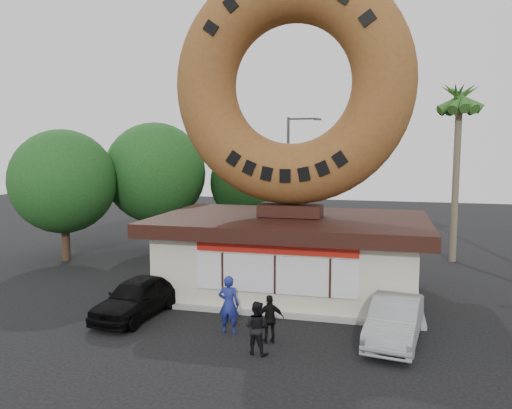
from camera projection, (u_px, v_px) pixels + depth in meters
The scene contains 13 objects.
ground at pixel (255, 346), 15.50m from camera, with size 90.00×90.00×0.00m, color black.
donut_shop at pixel (290, 252), 21.07m from camera, with size 11.20×7.20×3.80m.
giant_donut at pixel (292, 84), 20.29m from camera, with size 9.85×9.85×2.51m, color brown.
tree_west at pixel (155, 173), 29.82m from camera, with size 6.00×6.00×7.65m.
tree_mid at pixel (253, 183), 30.47m from camera, with size 5.20×5.20×6.63m.
tree_far at pixel (63, 182), 26.87m from camera, with size 5.60×5.60×7.14m.
palm_near at pixel (459, 104), 26.19m from camera, with size 2.60×2.60×9.75m.
street_lamp at pixel (290, 175), 30.86m from camera, with size 2.11×0.20×8.00m.
person_left at pixel (229, 304), 16.53m from camera, with size 0.71×0.47×1.95m, color navy.
person_center at pixel (256, 328), 14.87m from camera, with size 0.79×0.61×1.62m, color black.
person_right at pixel (270, 319), 15.72m from camera, with size 0.90×0.38×1.54m, color black.
car_black at pixel (137, 297), 18.21m from camera, with size 1.69×4.19×1.43m, color black.
car_silver at pixel (395, 320), 15.88m from camera, with size 1.46×4.20×1.38m, color #96979B.
Camera 1 is at (3.71, -14.43, 6.15)m, focal length 35.00 mm.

